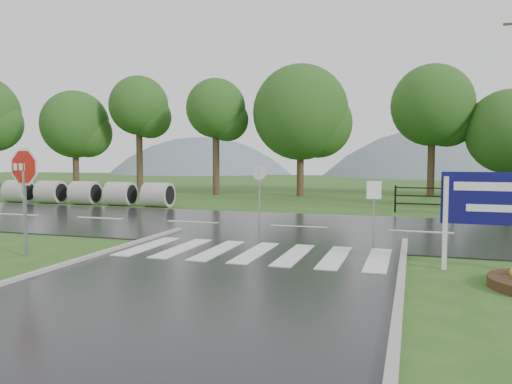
% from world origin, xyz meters
% --- Properties ---
extents(ground, '(120.00, 120.00, 0.00)m').
position_xyz_m(ground, '(0.00, 0.00, 0.00)').
color(ground, '#2B551C').
rests_on(ground, ground).
extents(main_road, '(90.00, 8.00, 0.04)m').
position_xyz_m(main_road, '(0.00, 10.00, 0.00)').
color(main_road, black).
rests_on(main_road, ground).
extents(crosswalk, '(6.50, 2.80, 0.02)m').
position_xyz_m(crosswalk, '(0.00, 5.00, 0.06)').
color(crosswalk, silver).
rests_on(crosswalk, ground).
extents(hills, '(102.00, 48.00, 48.00)m').
position_xyz_m(hills, '(3.49, 65.00, -15.54)').
color(hills, slate).
rests_on(hills, ground).
extents(treeline, '(83.20, 5.20, 10.00)m').
position_xyz_m(treeline, '(1.00, 24.00, 0.00)').
color(treeline, '#214C17').
rests_on(treeline, ground).
extents(culvert_pipes, '(9.70, 1.20, 1.20)m').
position_xyz_m(culvert_pipes, '(-12.36, 15.00, 0.60)').
color(culvert_pipes, '#9E9B93').
rests_on(culvert_pipes, ground).
extents(stop_sign, '(1.25, 0.19, 2.83)m').
position_xyz_m(stop_sign, '(-5.28, 3.11, 1.96)').
color(stop_sign, '#939399').
rests_on(stop_sign, ground).
extents(estate_billboard, '(2.43, 0.12, 2.12)m').
position_xyz_m(estate_billboard, '(5.52, 4.69, 1.46)').
color(estate_billboard, silver).
rests_on(estate_billboard, ground).
extents(reg_sign_small, '(0.39, 0.13, 1.79)m').
position_xyz_m(reg_sign_small, '(2.73, 7.11, 1.30)').
color(reg_sign_small, '#939399').
rests_on(reg_sign_small, ground).
extents(reg_sign_round, '(0.50, 0.12, 2.19)m').
position_xyz_m(reg_sign_round, '(-1.12, 9.00, 1.39)').
color(reg_sign_round, '#939399').
rests_on(reg_sign_round, ground).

